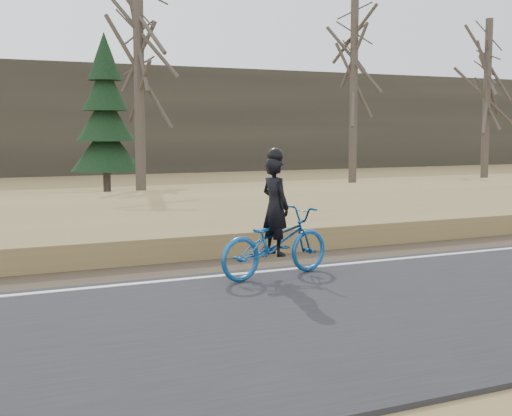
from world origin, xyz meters
name	(u,v)px	position (x,y,z in m)	size (l,w,h in m)	color
shoulder	(480,243)	(0.00, 1.20, 0.02)	(120.00, 1.60, 0.04)	#473A2B
embankment	(395,218)	(0.00, 4.20, 0.22)	(120.00, 5.00, 0.44)	olive
ballast	(318,204)	(0.00, 8.00, 0.23)	(120.00, 3.00, 0.45)	slate
railroad	(318,194)	(0.00, 8.00, 0.53)	(120.00, 2.40, 0.29)	black
treeline_backdrop	(123,120)	(0.00, 30.00, 3.00)	(120.00, 4.00, 6.00)	#383328
cyclist	(275,236)	(-5.63, -0.21, 0.72)	(2.20, 1.14, 2.07)	#144F8E
bare_tree_near_left	(139,90)	(-3.82, 13.53, 3.78)	(0.36, 0.36, 7.55)	brown
bare_tree_center	(354,91)	(6.68, 16.40, 4.13)	(0.36, 0.36, 8.27)	brown
bare_tree_right	(487,101)	(13.78, 15.82, 3.82)	(0.36, 0.36, 7.63)	brown
conifer	(106,119)	(-4.40, 16.03, 2.84)	(2.60, 2.60, 6.00)	brown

